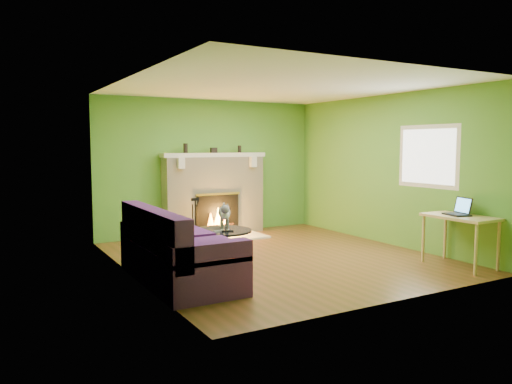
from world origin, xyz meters
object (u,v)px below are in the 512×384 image
at_px(sofa, 175,253).
at_px(coffee_table, 221,244).
at_px(desk, 460,222).
at_px(cat, 224,215).

height_order(sofa, coffee_table, sofa).
bearing_deg(sofa, desk, -18.14).
bearing_deg(cat, desk, -10.25).
relative_size(sofa, cat, 3.34).
distance_m(sofa, desk, 4.01).
xyz_separation_m(sofa, desk, (3.81, -1.25, 0.28)).
distance_m(desk, cat, 3.37).
xyz_separation_m(sofa, cat, (0.98, 0.60, 0.34)).
height_order(sofa, desk, sofa).
bearing_deg(cat, sofa, -125.76).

